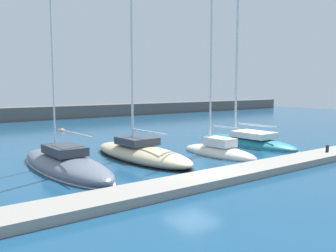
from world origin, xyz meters
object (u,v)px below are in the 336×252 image
Objects in this scene: sailboat_slate_second at (65,163)px; dock_bollard at (327,148)px; sailboat_sand_third at (141,153)px; sailboat_teal_fifth at (246,141)px; mooring_buoy_orange at (62,131)px; sailboat_ivory_fourth at (219,151)px.

sailboat_slate_second is 16.49m from dock_bollard.
sailboat_teal_fifth is (9.98, 0.00, -0.13)m from sailboat_sand_third.
sailboat_sand_third is 12.14m from dock_bollard.
dock_bollard is at bearing -70.27° from mooring_buoy_orange.
sailboat_ivory_fourth is (9.99, -1.96, -0.07)m from sailboat_slate_second.
sailboat_sand_third is at bearing -94.27° from mooring_buoy_orange.
sailboat_slate_second is 14.95m from sailboat_teal_fifth.
sailboat_sand_third is at bearing 87.96° from sailboat_teal_fifth.
sailboat_teal_fifth is 6.87m from dock_bollard.
dock_bollard is at bearing -116.38° from sailboat_slate_second.
sailboat_ivory_fourth is at bearing -102.88° from sailboat_slate_second.
sailboat_sand_third is at bearing 66.15° from sailboat_ivory_fourth.
sailboat_sand_third is 1.32× the size of sailboat_ivory_fourth.
sailboat_slate_second is 1.69× the size of sailboat_ivory_fourth.
sailboat_ivory_fourth is 27.00× the size of dock_bollard.
dock_bollard is (14.99, -6.87, 0.26)m from sailboat_slate_second.
sailboat_ivory_fourth is at bearing 109.50° from sailboat_teal_fifth.
dock_bollard reaches higher than mooring_buoy_orange.
sailboat_slate_second reaches higher than sailboat_sand_third.
sailboat_sand_third is at bearing -91.84° from sailboat_slate_second.
sailboat_teal_fifth reaches higher than dock_bollard.
sailboat_slate_second is 1.29× the size of sailboat_sand_third.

